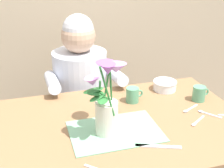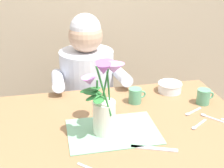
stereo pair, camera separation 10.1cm
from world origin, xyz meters
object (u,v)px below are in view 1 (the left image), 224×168
at_px(dinner_knife, 158,146).
at_px(tea_cup, 133,95).
at_px(seated_person, 81,101).
at_px(coffee_cup, 199,93).
at_px(flower_vase, 107,100).
at_px(ceramic_bowl, 165,85).

xyz_separation_m(dinner_knife, tea_cup, (0.04, 0.41, 0.04)).
relative_size(seated_person, coffee_cup, 12.20).
distance_m(flower_vase, dinner_knife, 0.29).
relative_size(seated_person, flower_vase, 3.15).
bearing_deg(coffee_cup, seated_person, 136.72).
height_order(seated_person, dinner_knife, seated_person).
bearing_deg(tea_cup, dinner_knife, -94.93).
height_order(flower_vase, ceramic_bowl, flower_vase).
bearing_deg(dinner_knife, seated_person, 121.92).
distance_m(ceramic_bowl, tea_cup, 0.24).
bearing_deg(tea_cup, coffee_cup, -13.64).
distance_m(seated_person, flower_vase, 0.76).
bearing_deg(dinner_knife, ceramic_bowl, 83.31).
relative_size(ceramic_bowl, dinner_knife, 0.72).
distance_m(dinner_knife, coffee_cup, 0.50).
relative_size(dinner_knife, tea_cup, 2.04).
height_order(ceramic_bowl, dinner_knife, ceramic_bowl).
bearing_deg(seated_person, coffee_cup, -44.75).
distance_m(ceramic_bowl, coffee_cup, 0.21).
bearing_deg(seated_person, ceramic_bowl, -39.92).
relative_size(flower_vase, tea_cup, 3.87).
bearing_deg(flower_vase, ceramic_bowl, 37.97).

